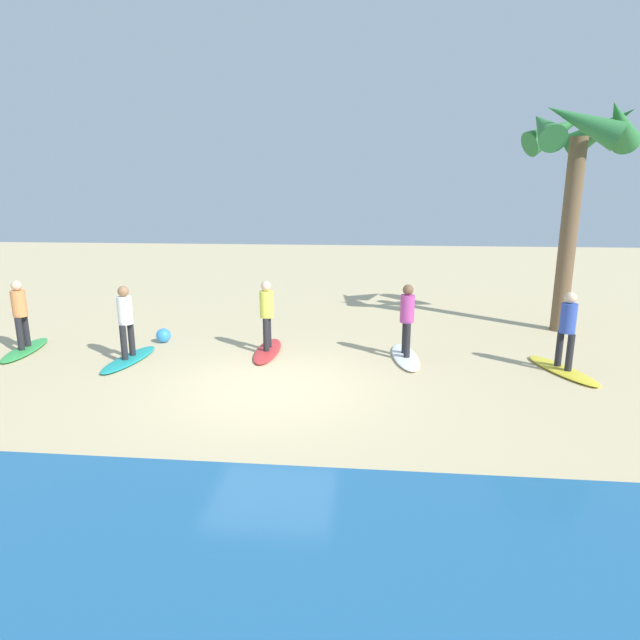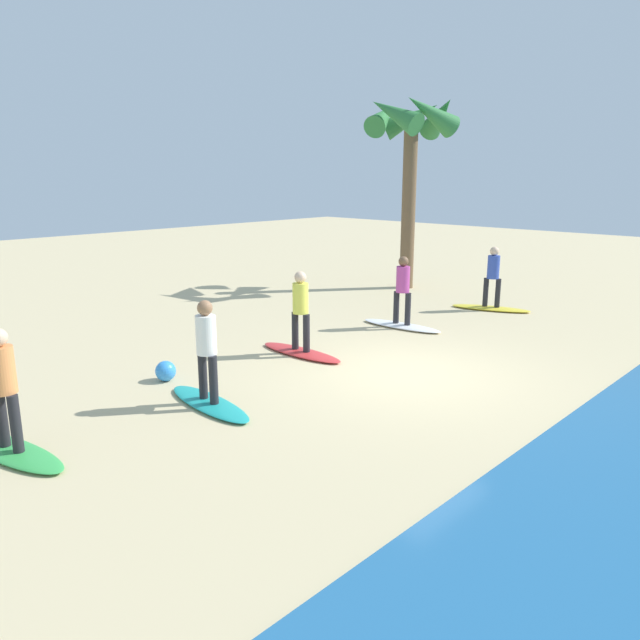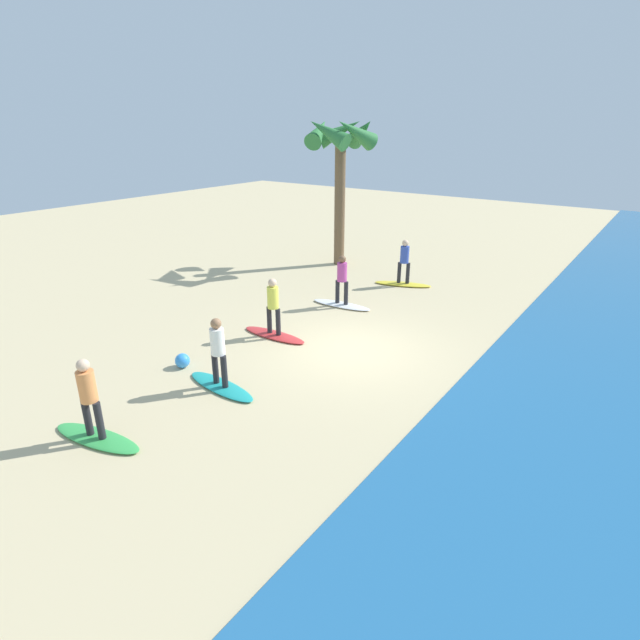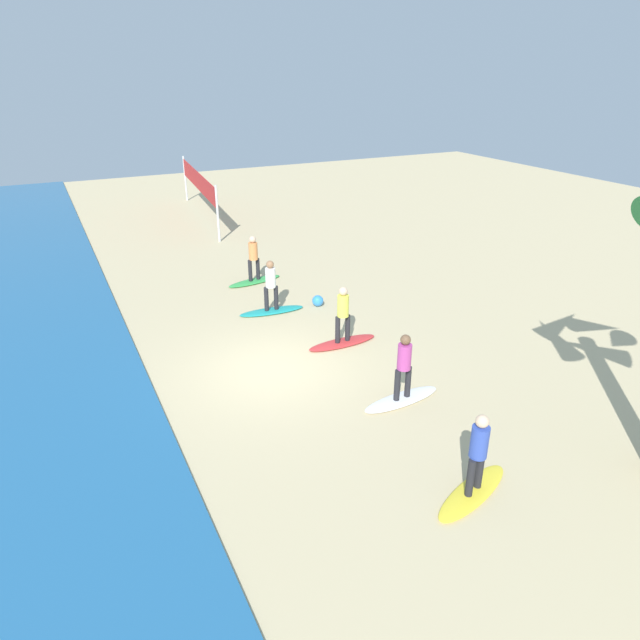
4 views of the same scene
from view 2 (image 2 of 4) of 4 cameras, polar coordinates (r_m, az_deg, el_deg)
The scene contains 13 objects.
ground_plane at distance 11.34m, azimuth 8.37°, elevation -5.05°, with size 60.00×60.00×0.00m, color #CCB789.
surfboard_yellow at distance 17.07m, azimuth 15.88°, elevation 1.08°, with size 2.10×0.56×0.09m, color yellow.
surfer_yellow at distance 16.89m, azimuth 16.10°, elevation 4.36°, with size 0.32×0.44×1.64m.
surfboard_white at distance 14.66m, azimuth 7.73°, elevation -0.53°, with size 2.10×0.56×0.09m, color white.
surfer_white at distance 14.45m, azimuth 7.86°, elevation 3.28°, with size 0.32×0.46×1.64m.
surfboard_red at distance 12.38m, azimuth -1.82°, elevation -3.08°, with size 2.10×0.56×0.09m, color red.
surfer_red at distance 12.13m, azimuth -1.86°, elevation 1.41°, with size 0.32×0.46×1.64m.
surfboard_teal at distance 9.86m, azimuth -10.47°, elevation -7.77°, with size 2.10×0.56×0.09m, color teal.
surfer_teal at distance 9.55m, azimuth -10.72°, elevation -2.22°, with size 0.32×0.46×1.64m.
surfboard_green at distance 9.08m, azimuth -27.13°, elevation -11.06°, with size 2.10×0.56×0.09m, color green.
surfer_green at distance 8.74m, azimuth -27.84°, elevation -5.11°, with size 0.32×0.45×1.64m.
palm_tree at distance 19.61m, azimuth 8.64°, elevation 17.17°, with size 2.88×3.03×6.07m.
beach_ball at distance 11.13m, azimuth -14.44°, elevation -4.71°, with size 0.37×0.37×0.37m, color #338CE5.
Camera 2 is at (8.83, 6.13, 3.61)m, focal length 33.73 mm.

